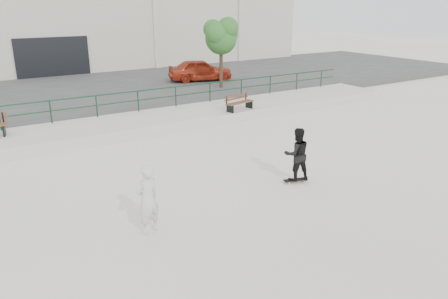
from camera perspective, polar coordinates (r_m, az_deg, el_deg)
ground at (r=12.19m, az=4.02°, el=-8.21°), size 120.00×120.00×0.00m
ledge at (r=20.03m, az=-12.29°, el=3.06°), size 30.00×3.00×0.50m
parking_strip at (r=27.98m, az=-18.52°, el=6.93°), size 60.00×14.00×0.50m
railing at (r=20.99m, az=-13.74°, el=6.47°), size 28.00×0.06×1.03m
commercial_building at (r=41.21m, az=-24.33°, el=15.86°), size 44.20×16.33×8.00m
bench_right at (r=21.31m, az=1.96°, el=6.13°), size 1.67×0.79×0.74m
tree at (r=26.82m, az=-0.35°, el=14.74°), size 2.36×2.10×4.20m
red_car at (r=29.52m, az=-3.13°, el=10.33°), size 4.50×2.82×1.43m
skateboard at (r=14.26m, az=9.30°, el=-3.95°), size 0.80×0.40×0.09m
standing_skater at (r=13.95m, az=9.49°, el=-0.61°), size 1.01×0.90×1.72m
seated_skater at (r=10.96m, az=-9.97°, el=-6.44°), size 0.75×0.60×1.81m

